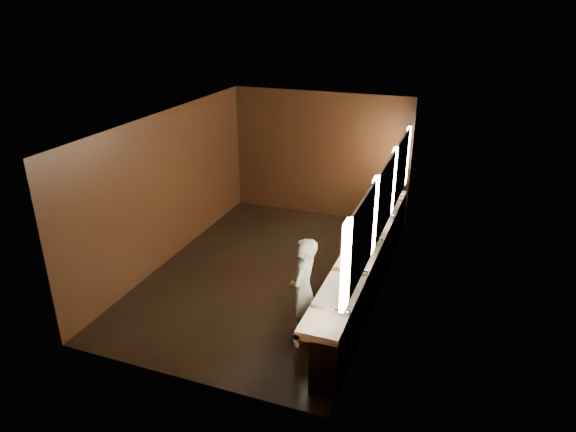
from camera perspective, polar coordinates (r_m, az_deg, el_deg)
name	(u,v)px	position (r m, az deg, el deg)	size (l,w,h in m)	color
floor	(269,273)	(9.41, -2.09, -6.34)	(6.00, 6.00, 0.00)	black
ceiling	(267,121)	(8.40, -2.37, 10.53)	(4.00, 6.00, 0.02)	#2D2D2B
wall_back	(320,155)	(11.49, 3.54, 6.77)	(4.00, 0.02, 2.80)	black
wall_front	(174,287)	(6.43, -12.58, -7.68)	(4.00, 0.02, 2.80)	black
wall_left	(168,188)	(9.71, -13.21, 3.08)	(0.02, 6.00, 2.80)	black
wall_right	(384,218)	(8.30, 10.64, -0.18)	(0.02, 6.00, 2.80)	black
sink_counter	(368,265)	(8.72, 8.87, -5.46)	(0.55, 5.40, 1.01)	black
mirror_band	(385,197)	(8.17, 10.68, 2.09)	(0.06, 5.03, 1.15)	#FFE3B9
person	(303,291)	(7.35, 1.69, -8.28)	(0.59, 0.38, 1.61)	#9BD3E7
trash_bin	(337,311)	(7.94, 5.45, -10.44)	(0.33, 0.33, 0.51)	black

